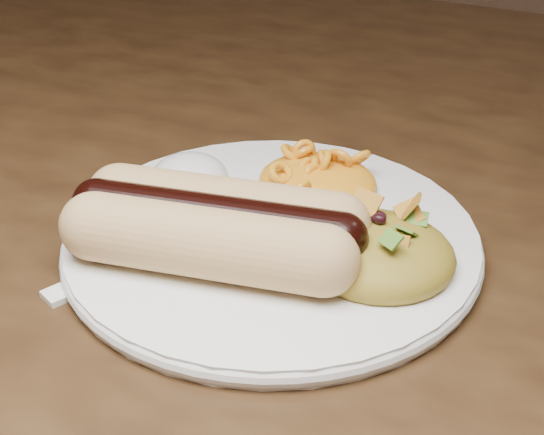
% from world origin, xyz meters
% --- Properties ---
extents(table, '(1.60, 0.90, 0.75)m').
position_xyz_m(table, '(0.00, 0.00, 0.66)').
color(table, '#402A15').
rests_on(table, floor).
extents(plate, '(0.26, 0.26, 0.01)m').
position_xyz_m(plate, '(-0.02, -0.10, 0.76)').
color(plate, white).
rests_on(plate, table).
extents(hotdog, '(0.15, 0.09, 0.04)m').
position_xyz_m(hotdog, '(-0.04, -0.13, 0.78)').
color(hotdog, tan).
rests_on(hotdog, plate).
extents(mac_and_cheese, '(0.08, 0.07, 0.03)m').
position_xyz_m(mac_and_cheese, '(-0.02, -0.03, 0.78)').
color(mac_and_cheese, orange).
rests_on(mac_and_cheese, plate).
extents(sour_cream, '(0.06, 0.06, 0.03)m').
position_xyz_m(sour_cream, '(-0.09, -0.07, 0.78)').
color(sour_cream, silver).
rests_on(sour_cream, plate).
extents(taco_salad, '(0.09, 0.09, 0.04)m').
position_xyz_m(taco_salad, '(0.05, -0.10, 0.78)').
color(taco_salad, '#A9580E').
rests_on(taco_salad, plate).
extents(fork, '(0.08, 0.15, 0.00)m').
position_xyz_m(fork, '(-0.09, -0.15, 0.75)').
color(fork, silver).
rests_on(fork, table).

